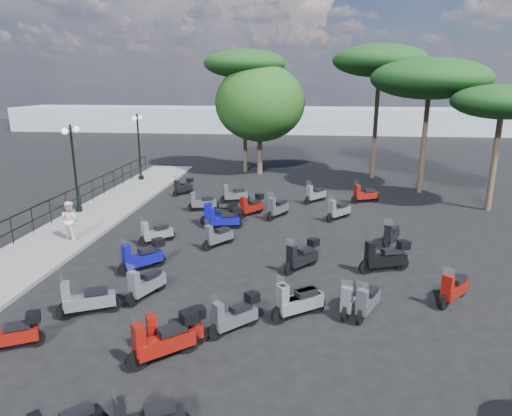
# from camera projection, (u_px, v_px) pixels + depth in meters

# --- Properties ---
(ground) EXTENTS (120.00, 120.00, 0.00)m
(ground) POSITION_uv_depth(u_px,v_px,m) (205.00, 264.00, 16.30)
(ground) COLOR black
(ground) RESTS_ON ground
(sidewalk) EXTENTS (3.00, 30.00, 0.15)m
(sidewalk) POSITION_uv_depth(u_px,v_px,m) (74.00, 229.00, 19.86)
(sidewalk) COLOR #5F5D5B
(sidewalk) RESTS_ON ground
(railing) EXTENTS (0.04, 26.04, 1.10)m
(railing) POSITION_uv_depth(u_px,v_px,m) (41.00, 212.00, 19.59)
(railing) COLOR black
(railing) RESTS_ON sidewalk
(lamp_post_1) EXTENTS (0.34, 1.24, 4.21)m
(lamp_post_1) POSITION_uv_depth(u_px,v_px,m) (74.00, 163.00, 21.69)
(lamp_post_1) COLOR black
(lamp_post_1) RESTS_ON sidewalk
(lamp_post_2) EXTENTS (0.34, 1.24, 4.19)m
(lamp_post_2) POSITION_uv_depth(u_px,v_px,m) (139.00, 142.00, 28.99)
(lamp_post_2) COLOR black
(lamp_post_2) RESTS_ON sidewalk
(pedestrian_far) EXTENTS (0.92, 0.82, 1.57)m
(pedestrian_far) POSITION_uv_depth(u_px,v_px,m) (70.00, 220.00, 18.25)
(pedestrian_far) COLOR silver
(pedestrian_far) RESTS_ON sidewalk
(scooter_1) EXTENTS (1.42, 0.88, 1.23)m
(scooter_1) POSITION_uv_depth(u_px,v_px,m) (10.00, 334.00, 10.92)
(scooter_1) COLOR black
(scooter_1) RESTS_ON ground
(scooter_2) EXTENTS (1.60, 0.92, 1.38)m
(scooter_2) POSITION_uv_depth(u_px,v_px,m) (87.00, 300.00, 12.56)
(scooter_2) COLOR black
(scooter_2) RESTS_ON ground
(scooter_3) EXTENTS (1.34, 1.34, 1.37)m
(scooter_3) POSITION_uv_depth(u_px,v_px,m) (143.00, 257.00, 15.56)
(scooter_3) COLOR black
(scooter_3) RESTS_ON ground
(scooter_4) EXTENTS (1.54, 0.66, 1.25)m
(scooter_4) POSITION_uv_depth(u_px,v_px,m) (202.00, 203.00, 22.80)
(scooter_4) COLOR black
(scooter_4) RESTS_ON ground
(scooter_5) EXTENTS (0.92, 1.33, 1.18)m
(scooter_5) POSITION_uv_depth(u_px,v_px,m) (183.00, 187.00, 26.10)
(scooter_5) COLOR black
(scooter_5) RESTS_ON ground
(scooter_7) EXTENTS (1.48, 1.31, 1.44)m
(scooter_7) POSITION_uv_depth(u_px,v_px,m) (164.00, 340.00, 10.50)
(scooter_7) COLOR black
(scooter_7) RESTS_ON ground
(scooter_8) EXTENTS (0.84, 1.57, 1.33)m
(scooter_8) POSITION_uv_depth(u_px,v_px,m) (146.00, 285.00, 13.57)
(scooter_8) COLOR black
(scooter_8) RESTS_ON ground
(scooter_9) EXTENTS (1.20, 1.15, 1.25)m
(scooter_9) POSITION_uv_depth(u_px,v_px,m) (156.00, 234.00, 18.20)
(scooter_9) COLOR black
(scooter_9) RESTS_ON ground
(scooter_10) EXTENTS (1.60, 0.66, 1.29)m
(scooter_10) POSITION_uv_depth(u_px,v_px,m) (222.00, 214.00, 20.76)
(scooter_10) COLOR black
(scooter_10) RESTS_ON ground
(scooter_11) EXTENTS (1.54, 0.81, 1.30)m
(scooter_11) POSITION_uv_depth(u_px,v_px,m) (234.00, 195.00, 24.33)
(scooter_11) COLOR black
(scooter_11) RESTS_ON ground
(scooter_13) EXTENTS (1.50, 1.01, 1.33)m
(scooter_13) POSITION_uv_depth(u_px,v_px,m) (175.00, 331.00, 10.96)
(scooter_13) COLOR black
(scooter_13) RESTS_ON ground
(scooter_14) EXTENTS (1.24, 1.22, 1.26)m
(scooter_14) POSITION_uv_depth(u_px,v_px,m) (235.00, 316.00, 11.73)
(scooter_14) COLOR black
(scooter_14) RESTS_ON ground
(scooter_15) EXTENTS (1.05, 1.30, 1.25)m
(scooter_15) POSITION_uv_depth(u_px,v_px,m) (218.00, 237.00, 17.82)
(scooter_15) COLOR black
(scooter_15) RESTS_ON ground
(scooter_16) EXTENTS (1.14, 1.38, 1.30)m
(scooter_16) POSITION_uv_depth(u_px,v_px,m) (251.00, 206.00, 21.99)
(scooter_16) COLOR black
(scooter_16) RESTS_ON ground
(scooter_17) EXTENTS (0.98, 1.56, 1.37)m
(scooter_17) POSITION_uv_depth(u_px,v_px,m) (277.00, 208.00, 21.62)
(scooter_17) COLOR black
(scooter_17) RESTS_ON ground
(scooter_19) EXTENTS (1.47, 1.09, 1.37)m
(scooter_19) POSITION_uv_depth(u_px,v_px,m) (298.00, 303.00, 12.42)
(scooter_19) COLOR black
(scooter_19) RESTS_ON ground
(scooter_20) EXTENTS (0.79, 1.45, 1.23)m
(scooter_20) POSITION_uv_depth(u_px,v_px,m) (352.00, 299.00, 12.72)
(scooter_20) COLOR black
(scooter_20) RESTS_ON ground
(scooter_21) EXTENTS (1.19, 1.37, 1.32)m
(scooter_21) POSITION_uv_depth(u_px,v_px,m) (302.00, 256.00, 15.65)
(scooter_21) COLOR black
(scooter_21) RESTS_ON ground
(scooter_22) EXTENTS (1.18, 1.29, 1.31)m
(scooter_22) POSITION_uv_depth(u_px,v_px,m) (338.00, 211.00, 21.32)
(scooter_22) COLOR black
(scooter_22) RESTS_ON ground
(scooter_23) EXTENTS (1.16, 1.26, 1.29)m
(scooter_23) POSITION_uv_depth(u_px,v_px,m) (315.00, 195.00, 24.40)
(scooter_23) COLOR black
(scooter_23) RESTS_ON ground
(scooter_25) EXTENTS (1.13, 1.31, 1.30)m
(scooter_25) POSITION_uv_depth(u_px,v_px,m) (454.00, 289.00, 13.30)
(scooter_25) COLOR black
(scooter_25) RESTS_ON ground
(scooter_26) EXTENTS (0.84, 1.44, 1.24)m
(scooter_26) POSITION_uv_depth(u_px,v_px,m) (367.00, 302.00, 12.55)
(scooter_26) COLOR black
(scooter_26) RESTS_ON ground
(scooter_27) EXTENTS (1.74, 0.84, 1.43)m
(scooter_27) POSITION_uv_depth(u_px,v_px,m) (385.00, 257.00, 15.45)
(scooter_27) COLOR black
(scooter_27) RESTS_ON ground
(scooter_28) EXTENTS (0.83, 1.45, 1.24)m
(scooter_28) POSITION_uv_depth(u_px,v_px,m) (391.00, 235.00, 18.00)
(scooter_28) COLOR black
(scooter_28) RESTS_ON ground
(scooter_29) EXTENTS (1.54, 0.83, 1.30)m
(scooter_29) POSITION_uv_depth(u_px,v_px,m) (365.00, 195.00, 24.35)
(scooter_29) COLOR black
(scooter_29) RESTS_ON ground
(scooter_30) EXTENTS (1.47, 1.09, 1.37)m
(scooter_30) POSITION_uv_depth(u_px,v_px,m) (298.00, 301.00, 12.53)
(scooter_30) COLOR black
(scooter_30) RESTS_ON ground
(scooter_31) EXTENTS (1.60, 0.66, 1.29)m
(scooter_31) POSITION_uv_depth(u_px,v_px,m) (224.00, 219.00, 19.96)
(scooter_31) COLOR black
(scooter_31) RESTS_ON ground
(scooter_32) EXTENTS (1.60, 0.66, 1.29)m
(scooter_32) POSITION_uv_depth(u_px,v_px,m) (218.00, 215.00, 20.60)
(scooter_32) COLOR black
(scooter_32) RESTS_ON ground
(broadleaf_tree) EXTENTS (6.10, 6.10, 7.48)m
(broadleaf_tree) POSITION_uv_depth(u_px,v_px,m) (260.00, 103.00, 30.85)
(broadleaf_tree) COLOR #38281E
(broadleaf_tree) RESTS_ON ground
(pine_0) EXTENTS (5.97, 5.97, 8.61)m
(pine_0) POSITION_uv_depth(u_px,v_px,m) (380.00, 61.00, 28.82)
(pine_0) COLOR #38281E
(pine_0) RESTS_ON ground
(pine_1) EXTENTS (6.52, 6.52, 7.59)m
(pine_1) POSITION_uv_depth(u_px,v_px,m) (430.00, 79.00, 25.12)
(pine_1) COLOR #38281E
(pine_1) RESTS_ON ground
(pine_2) EXTENTS (5.62, 5.62, 8.44)m
(pine_2) POSITION_uv_depth(u_px,v_px,m) (245.00, 64.00, 31.03)
(pine_2) COLOR #38281E
(pine_2) RESTS_ON ground
(pine_3) EXTENTS (4.74, 4.74, 6.20)m
(pine_3) POSITION_uv_depth(u_px,v_px,m) (503.00, 102.00, 21.64)
(pine_3) COLOR #38281E
(pine_3) RESTS_ON ground
(distant_hills) EXTENTS (70.00, 8.00, 3.00)m
(distant_hills) POSITION_uv_depth(u_px,v_px,m) (281.00, 120.00, 58.97)
(distant_hills) COLOR gray
(distant_hills) RESTS_ON ground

